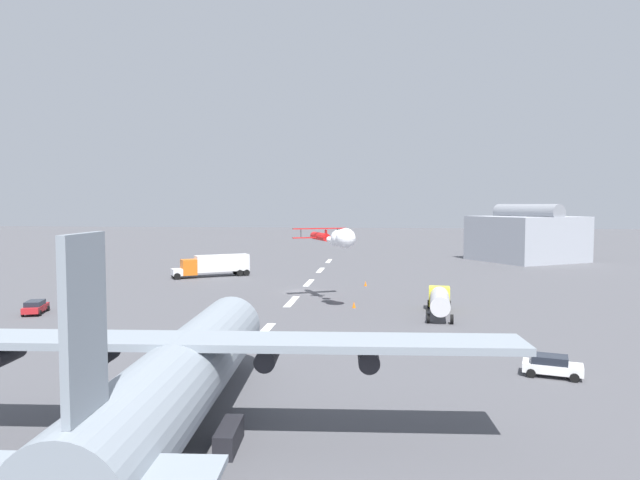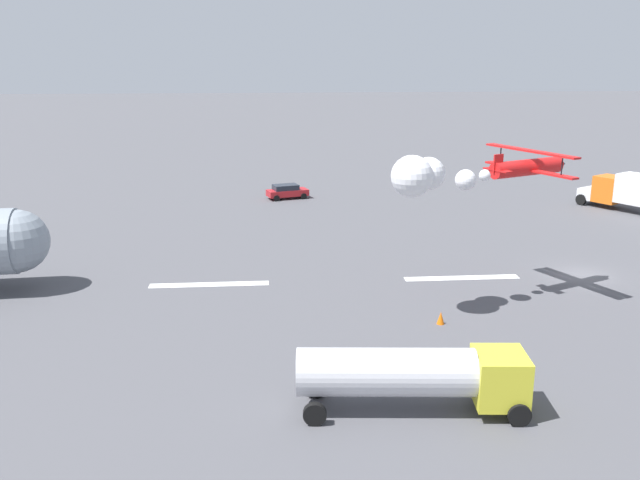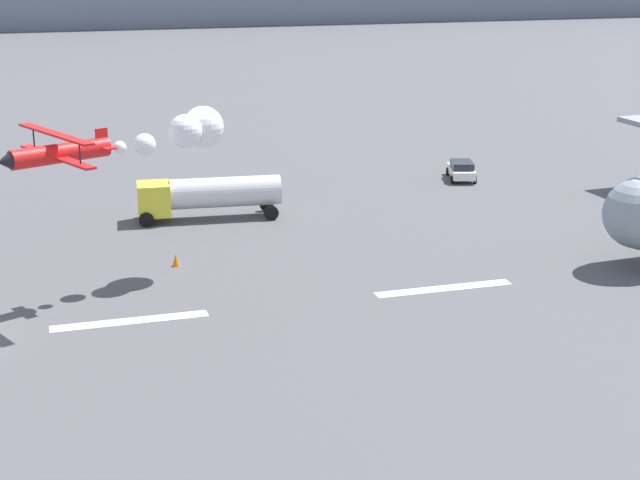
{
  "view_description": "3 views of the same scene",
  "coord_description": "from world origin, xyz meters",
  "px_view_note": "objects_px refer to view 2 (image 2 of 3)",
  "views": [
    {
      "loc": [
        79.28,
        11.25,
        12.42
      ],
      "look_at": [
        5.96,
        3.35,
        7.75
      ],
      "focal_mm": 31.63,
      "sensor_mm": 36.0,
      "label": 1
    },
    {
      "loc": [
        22.21,
        44.77,
        15.23
      ],
      "look_at": [
        18.6,
        0.75,
        3.15
      ],
      "focal_mm": 39.0,
      "sensor_mm": 36.0,
      "label": 2
    },
    {
      "loc": [
        4.88,
        -47.38,
        18.69
      ],
      "look_at": [
        18.81,
        0.0,
        3.46
      ],
      "focal_mm": 54.92,
      "sensor_mm": 36.0,
      "label": 3
    }
  ],
  "objects_px": {
    "followme_car_yellow": "(287,191)",
    "traffic_cone_far": "(441,318)",
    "stunt_biplane_red": "(451,173)",
    "fuel_tanker_truck": "(415,374)"
  },
  "relations": [
    {
      "from": "followme_car_yellow",
      "to": "traffic_cone_far",
      "type": "distance_m",
      "value": 36.63
    },
    {
      "from": "stunt_biplane_red",
      "to": "followme_car_yellow",
      "type": "relative_size",
      "value": 2.7
    },
    {
      "from": "stunt_biplane_red",
      "to": "traffic_cone_far",
      "type": "relative_size",
      "value": 16.61
    },
    {
      "from": "stunt_biplane_red",
      "to": "fuel_tanker_truck",
      "type": "distance_m",
      "value": 14.41
    },
    {
      "from": "fuel_tanker_truck",
      "to": "followme_car_yellow",
      "type": "bearing_deg",
      "value": -85.13
    },
    {
      "from": "followme_car_yellow",
      "to": "traffic_cone_far",
      "type": "relative_size",
      "value": 6.16
    },
    {
      "from": "fuel_tanker_truck",
      "to": "followme_car_yellow",
      "type": "height_order",
      "value": "fuel_tanker_truck"
    },
    {
      "from": "followme_car_yellow",
      "to": "traffic_cone_far",
      "type": "bearing_deg",
      "value": 101.91
    },
    {
      "from": "fuel_tanker_truck",
      "to": "followme_car_yellow",
      "type": "xyz_separation_m",
      "value": [
        3.88,
        -45.58,
        -0.94
      ]
    },
    {
      "from": "stunt_biplane_red",
      "to": "traffic_cone_far",
      "type": "distance_m",
      "value": 8.36
    }
  ]
}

